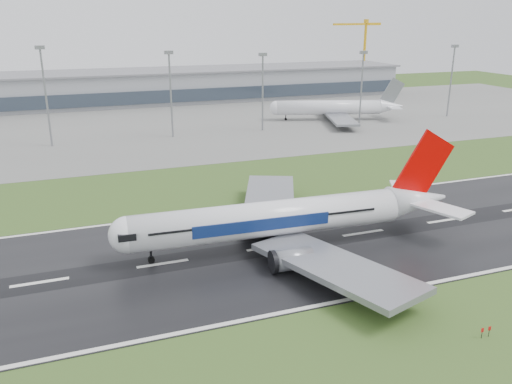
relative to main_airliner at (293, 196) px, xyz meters
name	(u,v)px	position (x,y,z in m)	size (l,w,h in m)	color
ground	(363,233)	(15.63, 0.28, -9.84)	(520.00, 520.00, 0.00)	#314E1C
runway	(363,233)	(15.63, 0.28, -9.79)	(400.00, 45.00, 0.10)	black
apron	(205,121)	(15.63, 125.28, -9.80)	(400.00, 130.00, 0.08)	slate
terminal	(175,86)	(15.63, 185.28, -2.34)	(240.00, 36.00, 15.00)	gray
main_airliner	(293,196)	(0.00, 0.00, 0.00)	(66.00, 62.86, 19.49)	white
parked_airliner	(334,100)	(67.21, 110.04, -1.44)	(56.79, 52.88, 16.65)	white
tower_crane	(364,54)	(134.90, 200.28, 10.17)	(40.19, 2.19, 40.03)	gold
floodmast_1	(46,99)	(-43.23, 100.28, 5.78)	(0.64, 0.64, 31.24)	gray
floodmast_2	(171,97)	(-2.54, 100.28, 4.58)	(0.64, 0.64, 28.85)	gray
floodmast_3	(263,94)	(31.80, 100.28, 3.86)	(0.64, 0.64, 27.40)	gray
floodmast_4	(361,89)	(73.80, 100.28, 3.78)	(0.64, 0.64, 27.25)	gray
floodmast_5	(451,83)	(117.15, 100.28, 4.59)	(0.64, 0.64, 28.86)	gray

